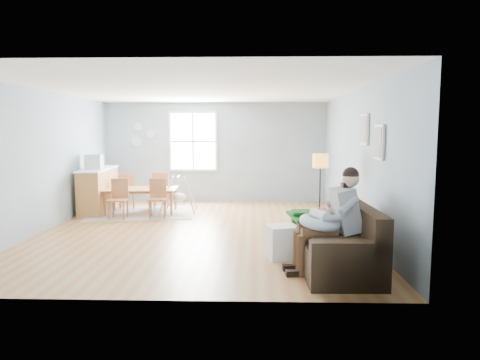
{
  "coord_description": "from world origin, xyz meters",
  "views": [
    {
      "loc": [
        1.03,
        -8.15,
        1.91
      ],
      "look_at": [
        0.78,
        -0.09,
        1.0
      ],
      "focal_mm": 32.0,
      "sensor_mm": 36.0,
      "label": 1
    }
  ],
  "objects_px": {
    "floor_lamp": "(320,167)",
    "storage_cube": "(282,242)",
    "dining_table": "(141,201)",
    "monitor": "(94,162)",
    "baby_swing": "(178,196)",
    "father": "(333,217)",
    "toddler": "(329,211)",
    "chair_ne": "(161,188)",
    "chair_sw": "(119,196)",
    "sofa": "(337,243)",
    "chair_se": "(158,196)",
    "chair_nw": "(127,189)",
    "counter": "(99,189)"
  },
  "relations": [
    {
      "from": "floor_lamp",
      "to": "sofa",
      "type": "bearing_deg",
      "value": -92.33
    },
    {
      "from": "chair_ne",
      "to": "baby_swing",
      "type": "xyz_separation_m",
      "value": [
        0.53,
        -0.53,
        -0.13
      ]
    },
    {
      "from": "monitor",
      "to": "baby_swing",
      "type": "bearing_deg",
      "value": 6.29
    },
    {
      "from": "chair_sw",
      "to": "counter",
      "type": "bearing_deg",
      "value": 130.92
    },
    {
      "from": "chair_sw",
      "to": "storage_cube",
      "type": "bearing_deg",
      "value": -40.27
    },
    {
      "from": "chair_se",
      "to": "counter",
      "type": "bearing_deg",
      "value": 154.44
    },
    {
      "from": "chair_sw",
      "to": "chair_nw",
      "type": "xyz_separation_m",
      "value": [
        -0.17,
        1.16,
        0.0
      ]
    },
    {
      "from": "sofa",
      "to": "toddler",
      "type": "xyz_separation_m",
      "value": [
        -0.09,
        0.21,
        0.44
      ]
    },
    {
      "from": "storage_cube",
      "to": "monitor",
      "type": "height_order",
      "value": "monitor"
    },
    {
      "from": "chair_sw",
      "to": "monitor",
      "type": "bearing_deg",
      "value": 143.62
    },
    {
      "from": "chair_sw",
      "to": "chair_nw",
      "type": "distance_m",
      "value": 1.17
    },
    {
      "from": "floor_lamp",
      "to": "storage_cube",
      "type": "relative_size",
      "value": 2.72
    },
    {
      "from": "sofa",
      "to": "baby_swing",
      "type": "distance_m",
      "value": 4.95
    },
    {
      "from": "father",
      "to": "toddler",
      "type": "xyz_separation_m",
      "value": [
        0.05,
        0.53,
        -0.02
      ]
    },
    {
      "from": "storage_cube",
      "to": "baby_swing",
      "type": "xyz_separation_m",
      "value": [
        -2.21,
        3.63,
        0.14
      ]
    },
    {
      "from": "baby_swing",
      "to": "sofa",
      "type": "bearing_deg",
      "value": -53.06
    },
    {
      "from": "counter",
      "to": "baby_swing",
      "type": "relative_size",
      "value": 2.08
    },
    {
      "from": "baby_swing",
      "to": "floor_lamp",
      "type": "bearing_deg",
      "value": -29.35
    },
    {
      "from": "father",
      "to": "storage_cube",
      "type": "distance_m",
      "value": 1.05
    },
    {
      "from": "chair_se",
      "to": "chair_ne",
      "type": "bearing_deg",
      "value": 98.65
    },
    {
      "from": "sofa",
      "to": "father",
      "type": "height_order",
      "value": "father"
    },
    {
      "from": "floor_lamp",
      "to": "father",
      "type": "bearing_deg",
      "value": -95.02
    },
    {
      "from": "storage_cube",
      "to": "dining_table",
      "type": "height_order",
      "value": "dining_table"
    },
    {
      "from": "chair_se",
      "to": "chair_nw",
      "type": "relative_size",
      "value": 0.99
    },
    {
      "from": "father",
      "to": "chair_sw",
      "type": "relative_size",
      "value": 1.64
    },
    {
      "from": "chair_nw",
      "to": "counter",
      "type": "relative_size",
      "value": 0.46
    },
    {
      "from": "chair_ne",
      "to": "dining_table",
      "type": "bearing_deg",
      "value": -117.56
    },
    {
      "from": "toddler",
      "to": "chair_ne",
      "type": "bearing_deg",
      "value": 128.64
    },
    {
      "from": "floor_lamp",
      "to": "storage_cube",
      "type": "height_order",
      "value": "floor_lamp"
    },
    {
      "from": "chair_sw",
      "to": "monitor",
      "type": "distance_m",
      "value": 1.16
    },
    {
      "from": "floor_lamp",
      "to": "baby_swing",
      "type": "height_order",
      "value": "floor_lamp"
    },
    {
      "from": "toddler",
      "to": "chair_sw",
      "type": "relative_size",
      "value": 1.0
    },
    {
      "from": "chair_nw",
      "to": "baby_swing",
      "type": "bearing_deg",
      "value": -16.65
    },
    {
      "from": "sofa",
      "to": "floor_lamp",
      "type": "bearing_deg",
      "value": 87.67
    },
    {
      "from": "storage_cube",
      "to": "monitor",
      "type": "bearing_deg",
      "value": 140.39
    },
    {
      "from": "toddler",
      "to": "chair_ne",
      "type": "xyz_separation_m",
      "value": [
        -3.42,
        4.28,
        -0.24
      ]
    },
    {
      "from": "father",
      "to": "monitor",
      "type": "xyz_separation_m",
      "value": [
        -4.76,
        4.07,
        0.44
      ]
    },
    {
      "from": "sofa",
      "to": "chair_se",
      "type": "distance_m",
      "value": 4.71
    },
    {
      "from": "storage_cube",
      "to": "counter",
      "type": "height_order",
      "value": "counter"
    },
    {
      "from": "father",
      "to": "chair_nw",
      "type": "relative_size",
      "value": 1.63
    },
    {
      "from": "chair_se",
      "to": "baby_swing",
      "type": "height_order",
      "value": "chair_se"
    },
    {
      "from": "dining_table",
      "to": "chair_se",
      "type": "relative_size",
      "value": 1.9
    },
    {
      "from": "monitor",
      "to": "chair_ne",
      "type": "bearing_deg",
      "value": 27.94
    },
    {
      "from": "chair_ne",
      "to": "monitor",
      "type": "relative_size",
      "value": 2.28
    },
    {
      "from": "father",
      "to": "counter",
      "type": "xyz_separation_m",
      "value": [
        -4.8,
        4.42,
        -0.24
      ]
    },
    {
      "from": "chair_ne",
      "to": "monitor",
      "type": "bearing_deg",
      "value": -152.06
    },
    {
      "from": "chair_ne",
      "to": "chair_nw",
      "type": "bearing_deg",
      "value": -171.85
    },
    {
      "from": "dining_table",
      "to": "monitor",
      "type": "height_order",
      "value": "monitor"
    },
    {
      "from": "baby_swing",
      "to": "father",
      "type": "bearing_deg",
      "value": -56.4
    },
    {
      "from": "chair_sw",
      "to": "chair_nw",
      "type": "relative_size",
      "value": 1.0
    }
  ]
}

